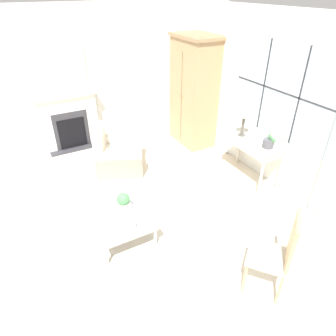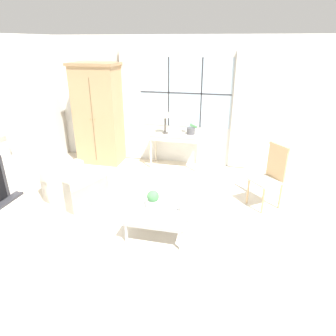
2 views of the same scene
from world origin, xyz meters
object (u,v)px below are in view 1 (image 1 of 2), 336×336
at_px(potted_orchid, 270,136).
at_px(armchair_upholstered, 118,156).
at_px(console_table, 252,144).
at_px(pillar_candle, 133,226).
at_px(fireplace, 69,117).
at_px(armoire, 194,92).
at_px(table_lamp, 245,111).
at_px(potted_plant_small, 123,201).
at_px(coffee_table, 120,218).
at_px(side_chair_wooden, 280,251).

bearing_deg(potted_orchid, armchair_upholstered, -132.08).
relative_size(console_table, pillar_candle, 7.88).
bearing_deg(fireplace, console_table, 42.05).
bearing_deg(pillar_candle, fireplace, 179.73).
relative_size(armoire, table_lamp, 3.87).
distance_m(armoire, potted_plant_small, 3.17).
height_order(potted_orchid, coffee_table, potted_orchid).
relative_size(table_lamp, side_chair_wooden, 0.53).
height_order(table_lamp, potted_plant_small, table_lamp).
relative_size(armoire, console_table, 2.00).
bearing_deg(table_lamp, fireplace, -136.20).
bearing_deg(potted_plant_small, console_table, 93.96).
relative_size(console_table, side_chair_wooden, 1.02).
height_order(armchair_upholstered, pillar_candle, armchair_upholstered).
bearing_deg(armchair_upholstered, fireplace, -157.58).
bearing_deg(armoire, armchair_upholstered, -80.11).
xyz_separation_m(coffee_table, pillar_candle, (0.33, 0.06, 0.10)).
bearing_deg(console_table, table_lamp, -166.03).
distance_m(table_lamp, armchair_upholstered, 2.46).
relative_size(console_table, coffee_table, 1.26).
height_order(armchair_upholstered, potted_plant_small, armchair_upholstered).
relative_size(console_table, potted_orchid, 2.11).
height_order(side_chair_wooden, coffee_table, side_chair_wooden).
bearing_deg(fireplace, potted_orchid, 39.07).
bearing_deg(table_lamp, potted_plant_small, -80.72).
distance_m(console_table, pillar_candle, 2.61).
relative_size(table_lamp, potted_orchid, 1.09).
xyz_separation_m(table_lamp, potted_orchid, (0.56, 0.08, -0.25)).
xyz_separation_m(armoire, pillar_candle, (2.41, -2.47, -0.70)).
relative_size(armchair_upholstered, side_chair_wooden, 0.98).
height_order(potted_plant_small, pillar_candle, potted_plant_small).
xyz_separation_m(armoire, coffee_table, (2.08, -2.53, -0.80)).
relative_size(fireplace, potted_orchid, 3.92).
bearing_deg(coffee_table, table_lamp, 101.51).
bearing_deg(coffee_table, side_chair_wooden, 36.91).
relative_size(fireplace, coffee_table, 2.35).
relative_size(coffee_table, potted_plant_small, 3.39).
height_order(fireplace, pillar_candle, fireplace).
distance_m(fireplace, armoire, 2.68).
height_order(side_chair_wooden, pillar_candle, side_chair_wooden).
xyz_separation_m(armoire, potted_plant_small, (1.96, -2.41, -0.64)).
bearing_deg(fireplace, pillar_candle, -0.27).
bearing_deg(potted_orchid, console_table, -176.43).
bearing_deg(console_table, potted_orchid, 3.57).
bearing_deg(armoire, potted_plant_small, -50.97).
bearing_deg(armoire, console_table, 1.61).
bearing_deg(fireplace, armoire, 68.02).
distance_m(coffee_table, potted_plant_small, 0.24).
bearing_deg(potted_plant_small, pillar_candle, -7.14).
relative_size(potted_orchid, pillar_candle, 3.74).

